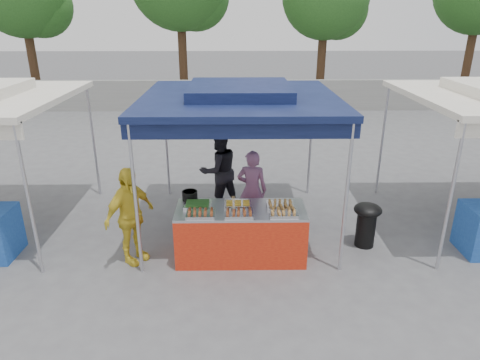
{
  "coord_description": "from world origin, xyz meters",
  "views": [
    {
      "loc": [
        -0.1,
        -6.06,
        3.66
      ],
      "look_at": [
        0.0,
        0.6,
        1.05
      ],
      "focal_mm": 32.0,
      "sensor_mm": 36.0,
      "label": 1
    }
  ],
  "objects_px": {
    "customer_person": "(130,216)",
    "cooking_pot": "(190,195)",
    "wok_burner": "(367,221)",
    "vendor_table": "(241,233)",
    "helper_man": "(219,170)",
    "vendor_woman": "(252,190)"
  },
  "relations": [
    {
      "from": "cooking_pot",
      "to": "wok_burner",
      "type": "height_order",
      "value": "cooking_pot"
    },
    {
      "from": "vendor_table",
      "to": "cooking_pot",
      "type": "bearing_deg",
      "value": 156.33
    },
    {
      "from": "vendor_table",
      "to": "vendor_woman",
      "type": "relative_size",
      "value": 1.37
    },
    {
      "from": "helper_man",
      "to": "customer_person",
      "type": "xyz_separation_m",
      "value": [
        -1.3,
        -1.89,
        -0.04
      ]
    },
    {
      "from": "customer_person",
      "to": "cooking_pot",
      "type": "bearing_deg",
      "value": -26.61
    },
    {
      "from": "vendor_woman",
      "to": "vendor_table",
      "type": "bearing_deg",
      "value": 87.81
    },
    {
      "from": "vendor_table",
      "to": "wok_burner",
      "type": "height_order",
      "value": "vendor_table"
    },
    {
      "from": "helper_man",
      "to": "vendor_woman",
      "type": "bearing_deg",
      "value": 99.14
    },
    {
      "from": "wok_burner",
      "to": "customer_person",
      "type": "relative_size",
      "value": 0.49
    },
    {
      "from": "vendor_woman",
      "to": "customer_person",
      "type": "bearing_deg",
      "value": 40.07
    },
    {
      "from": "helper_man",
      "to": "vendor_table",
      "type": "bearing_deg",
      "value": 73.41
    },
    {
      "from": "customer_person",
      "to": "wok_burner",
      "type": "bearing_deg",
      "value": -47.15
    },
    {
      "from": "helper_man",
      "to": "customer_person",
      "type": "distance_m",
      "value": 2.29
    },
    {
      "from": "vendor_table",
      "to": "customer_person",
      "type": "bearing_deg",
      "value": -177.03
    },
    {
      "from": "cooking_pot",
      "to": "customer_person",
      "type": "bearing_deg",
      "value": -153.09
    },
    {
      "from": "vendor_woman",
      "to": "customer_person",
      "type": "relative_size",
      "value": 0.94
    },
    {
      "from": "cooking_pot",
      "to": "vendor_woman",
      "type": "height_order",
      "value": "vendor_woman"
    },
    {
      "from": "wok_burner",
      "to": "vendor_woman",
      "type": "xyz_separation_m",
      "value": [
        -1.87,
        0.69,
        0.28
      ]
    },
    {
      "from": "vendor_table",
      "to": "vendor_woman",
      "type": "distance_m",
      "value": 1.09
    },
    {
      "from": "cooking_pot",
      "to": "customer_person",
      "type": "xyz_separation_m",
      "value": [
        -0.87,
        -0.44,
        -0.14
      ]
    },
    {
      "from": "cooking_pot",
      "to": "helper_man",
      "type": "bearing_deg",
      "value": 73.71
    },
    {
      "from": "vendor_table",
      "to": "helper_man",
      "type": "xyz_separation_m",
      "value": [
        -0.39,
        1.8,
        0.39
      ]
    }
  ]
}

